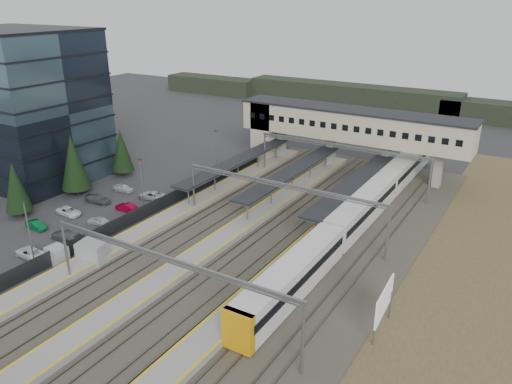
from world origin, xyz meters
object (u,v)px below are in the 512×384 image
Objects in this scene: relay_cabin_near at (93,253)px; footbridge at (336,126)px; billboard at (384,302)px; office_building at (20,105)px; relay_cabin_far at (57,255)px; train at (362,210)px.

footbridge reaches higher than relay_cabin_near.
billboard is (32.69, 4.96, 1.80)m from relay_cabin_near.
relay_cabin_far is at bearing -31.38° from office_building.
train is 11.15× the size of billboard.
relay_cabin_far is 0.41× the size of billboard.
footbridge is (43.70, 30.00, -4.26)m from office_building.
office_building reaches higher than relay_cabin_near.
train is at bearing 48.89° from relay_cabin_near.
office_building is 6.81× the size of relay_cabin_near.
footbridge reaches higher than billboard.
office_building reaches higher than relay_cabin_far.
billboard is (9.75, -21.33, 0.98)m from train.
footbridge is 23.83m from train.
relay_cabin_far is 50.51m from footbridge.
footbridge is at bearing 76.93° from relay_cabin_near.
train is 23.47m from billboard.
office_building is 57.84m from train.
train is at bearing 114.57° from billboard.
footbridge is 0.65× the size of train.
train is (56.00, 10.42, -10.05)m from office_building.
office_building is 53.18m from footbridge.
relay_cabin_near is at bearing -25.63° from office_building.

